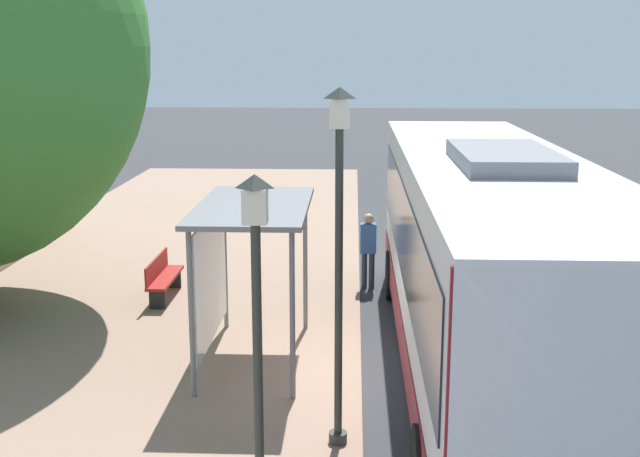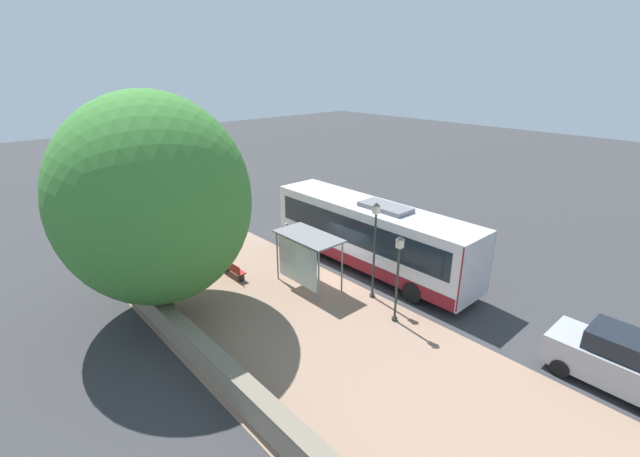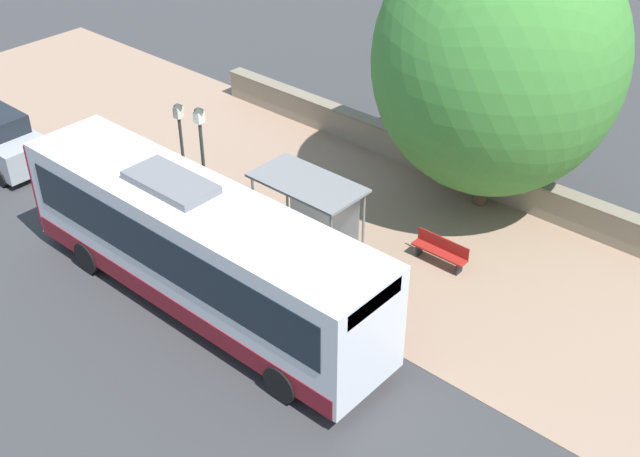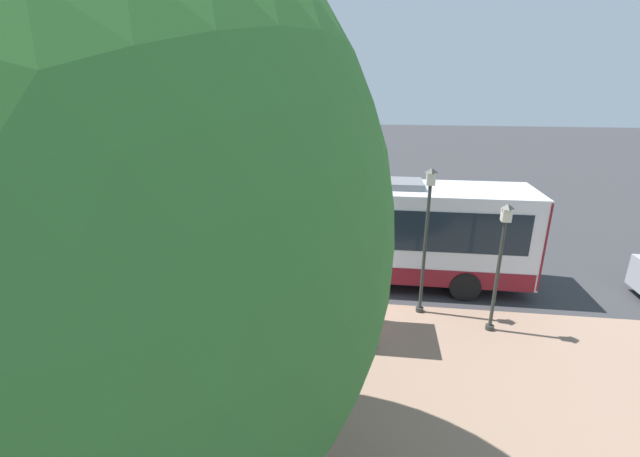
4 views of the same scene
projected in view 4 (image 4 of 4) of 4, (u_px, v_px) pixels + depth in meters
The scene contains 9 objects.
ground_plane at pixel (339, 302), 14.18m from camera, with size 120.00×120.00×0.00m, color #353538.
sidewalk_plaza at pixel (322, 395), 9.96m from camera, with size 9.00×44.00×0.02m.
bus at pixel (356, 229), 15.26m from camera, with size 2.71×11.96×3.73m.
bus_shelter at pixel (324, 264), 11.69m from camera, with size 1.77×3.36×2.64m.
pedestrian at pixel (209, 266), 14.57m from camera, with size 0.34×0.22×1.65m.
bench at pixel (184, 355), 10.64m from camera, with size 0.40×1.80×0.88m.
street_lamp_near at pixel (500, 258), 11.82m from camera, with size 0.28×0.28×3.86m.
street_lamp_far at pixel (426, 231), 12.66m from camera, with size 0.28×0.28×4.61m.
shade_tree at pixel (89, 234), 5.47m from camera, with size 7.72×7.72×9.35m.
Camera 4 is at (-12.56, -1.00, 6.96)m, focal length 24.00 mm.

